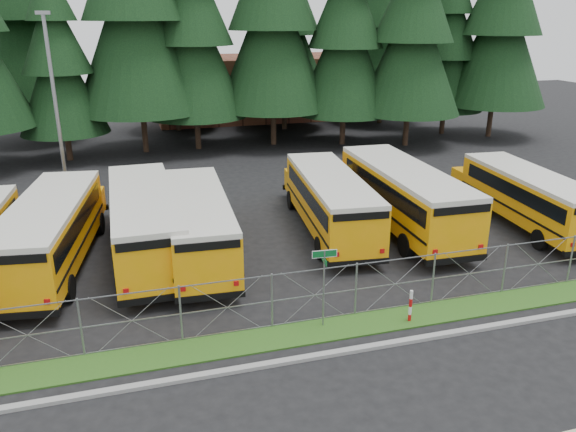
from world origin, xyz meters
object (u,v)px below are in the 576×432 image
object	(u,v)px
bus_5	(328,203)
street_sign	(324,272)
bus_2	(144,224)
striped_bollard	(410,306)
bus_east	(524,198)
bus_3	(197,225)
bus_6	(400,197)
bus_1	(53,233)
light_standard	(56,106)

from	to	relation	value
bus_5	street_sign	world-z (taller)	bus_5
bus_2	striped_bollard	distance (m)	11.81
bus_east	street_sign	xyz separation A→B (m)	(-12.88, -6.48, 0.66)
bus_3	street_sign	xyz separation A→B (m)	(3.21, -7.13, 0.61)
bus_6	street_sign	xyz separation A→B (m)	(-6.77, -7.88, 0.47)
bus_1	bus_3	bearing A→B (deg)	2.33
bus_2	street_sign	distance (m)	9.46
bus_1	bus_6	xyz separation A→B (m)	(15.84, 0.18, 0.09)
bus_2	street_sign	world-z (taller)	bus_2
bus_5	bus_6	world-z (taller)	bus_6
striped_bollard	bus_1	bearing A→B (deg)	145.51
bus_5	bus_east	distance (m)	9.82
bus_5	bus_3	bearing A→B (deg)	-163.11
bus_6	striped_bollard	bearing A→B (deg)	-112.55
bus_3	bus_1	bearing A→B (deg)	177.37
bus_2	light_standard	bearing A→B (deg)	113.74
bus_east	light_standard	size ratio (longest dim) A/B	1.04
bus_5	striped_bollard	world-z (taller)	bus_5
bus_3	striped_bollard	distance (m)	9.89
light_standard	street_sign	bearing A→B (deg)	-60.09
bus_3	light_standard	size ratio (longest dim) A/B	1.07
bus_east	light_standard	world-z (taller)	light_standard
street_sign	bus_5	bearing A→B (deg)	68.85
street_sign	striped_bollard	xyz separation A→B (m)	(2.95, -0.56, -1.43)
bus_1	striped_bollard	xyz separation A→B (m)	(12.02, -8.26, -0.87)
bus_5	street_sign	distance (m)	9.02
striped_bollard	light_standard	world-z (taller)	light_standard
bus_1	light_standard	size ratio (longest dim) A/B	1.11
bus_1	street_sign	world-z (taller)	bus_1
bus_3	striped_bollard	bearing A→B (deg)	-48.35
bus_1	bus_2	distance (m)	3.66
bus_2	light_standard	world-z (taller)	light_standard
bus_3	bus_east	distance (m)	16.11
bus_1	striped_bollard	world-z (taller)	bus_1
striped_bollard	bus_3	bearing A→B (deg)	128.72
bus_2	bus_5	world-z (taller)	bus_2
bus_2	bus_east	distance (m)	18.33
bus_1	bus_east	world-z (taller)	bus_1
bus_3	light_standard	distance (m)	11.37
bus_2	bus_1	bearing A→B (deg)	179.76
bus_1	bus_5	xyz separation A→B (m)	(12.32, 0.69, -0.03)
bus_2	bus_6	xyz separation A→B (m)	(12.17, 0.14, 0.06)
bus_5	bus_6	xyz separation A→B (m)	(3.52, -0.51, 0.12)
bus_east	bus_2	bearing A→B (deg)	-179.49
street_sign	striped_bollard	bearing A→B (deg)	-10.70
bus_2	bus_3	world-z (taller)	bus_2
bus_east	street_sign	distance (m)	14.43
street_sign	striped_bollard	world-z (taller)	street_sign
street_sign	bus_east	bearing A→B (deg)	26.70
street_sign	light_standard	bearing A→B (deg)	119.91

